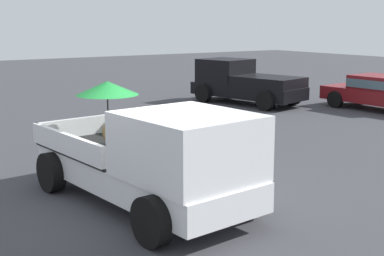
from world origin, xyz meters
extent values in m
plane|color=#38383D|center=(0.00, 0.00, 0.00)|extent=(80.00, 80.00, 0.00)
cylinder|color=black|center=(1.64, 1.15, 0.40)|extent=(0.82, 0.36, 0.80)
cylinder|color=black|center=(1.84, -0.80, 0.40)|extent=(0.82, 0.36, 0.80)
cylinder|color=black|center=(-1.84, 0.80, 0.40)|extent=(0.82, 0.36, 0.80)
cylinder|color=black|center=(-1.64, -1.15, 0.40)|extent=(0.82, 0.36, 0.80)
cube|color=white|center=(0.00, 0.00, 0.57)|extent=(5.15, 2.28, 0.50)
cube|color=white|center=(1.39, 0.14, 1.36)|extent=(2.27, 2.06, 1.08)
cube|color=#4C606B|center=(2.39, 0.24, 1.56)|extent=(0.23, 1.72, 0.64)
cube|color=black|center=(-1.14, -0.11, 0.85)|extent=(2.97, 2.11, 0.06)
cube|color=white|center=(-1.24, 0.80, 1.08)|extent=(2.80, 0.38, 0.40)
cube|color=white|center=(-1.05, -1.03, 1.08)|extent=(2.80, 0.38, 0.40)
cube|color=white|center=(-2.49, -0.25, 1.08)|extent=(0.28, 1.84, 0.40)
ellipsoid|color=olive|center=(-1.14, 0.00, 1.14)|extent=(0.71, 0.39, 0.52)
sphere|color=olive|center=(-0.84, 0.03, 1.46)|extent=(0.31, 0.31, 0.28)
cone|color=olive|center=(-0.85, 0.11, 1.60)|extent=(0.10, 0.10, 0.12)
cone|color=olive|center=(-0.83, -0.05, 1.60)|extent=(0.10, 0.10, 0.12)
cylinder|color=black|center=(-1.47, 0.05, 1.41)|extent=(0.03, 0.03, 1.05)
cone|color=#19722D|center=(-1.47, 0.05, 2.03)|extent=(1.40, 1.40, 0.28)
cylinder|color=black|center=(-9.93, 8.36, 0.38)|extent=(0.80, 0.42, 0.76)
cylinder|color=black|center=(-10.36, 10.22, 0.38)|extent=(0.80, 0.42, 0.76)
cylinder|color=black|center=(-6.81, 9.08, 0.38)|extent=(0.80, 0.42, 0.76)
cylinder|color=black|center=(-7.24, 10.93, 0.38)|extent=(0.80, 0.42, 0.76)
cube|color=black|center=(-8.58, 9.65, 0.55)|extent=(5.08, 2.83, 0.50)
cube|color=black|center=(-9.75, 9.38, 1.30)|extent=(2.25, 2.18, 1.00)
cube|color=black|center=(-7.61, 9.87, 1.00)|extent=(3.03, 2.36, 0.40)
cylinder|color=black|center=(-5.83, 11.89, 0.33)|extent=(0.67, 0.26, 0.66)
cylinder|color=black|center=(-5.94, 13.64, 0.33)|extent=(0.67, 0.26, 0.66)
cube|color=maroon|center=(-4.54, 12.84, 0.55)|extent=(4.40, 2.01, 0.52)
cube|color=maroon|center=(-4.44, 12.85, 1.05)|extent=(2.19, 1.72, 0.56)
cube|color=#4C606B|center=(-4.44, 12.85, 1.05)|extent=(2.14, 1.80, 0.32)
camera|label=1|loc=(8.56, -4.56, 3.36)|focal=50.29mm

